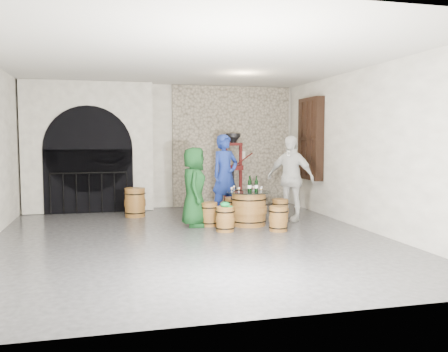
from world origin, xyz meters
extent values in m
plane|color=#303133|center=(0.00, 0.00, 0.00)|extent=(8.00, 8.00, 0.00)
plane|color=silver|center=(0.00, 4.00, 1.60)|extent=(8.00, 0.00, 8.00)
plane|color=silver|center=(0.00, -4.00, 1.60)|extent=(8.00, 0.00, 8.00)
plane|color=silver|center=(3.50, 0.00, 1.60)|extent=(0.00, 8.00, 8.00)
plane|color=beige|center=(0.00, 0.00, 3.20)|extent=(8.00, 8.00, 0.00)
cube|color=#AC9E89|center=(1.80, 3.94, 1.60)|extent=(3.20, 0.12, 3.18)
cube|color=silver|center=(-1.90, 3.75, 1.60)|extent=(3.10, 0.50, 3.18)
cube|color=black|center=(-1.90, 3.48, 0.78)|extent=(2.10, 0.03, 1.55)
cylinder|color=black|center=(-1.90, 3.48, 1.55)|extent=(2.10, 0.03, 2.10)
cylinder|color=black|center=(-1.90, 3.42, 0.98)|extent=(1.79, 0.04, 0.04)
cylinder|color=black|center=(-2.79, 3.42, 0.49)|extent=(0.02, 0.02, 0.98)
cylinder|color=black|center=(-2.50, 3.42, 0.49)|extent=(0.02, 0.02, 0.98)
cylinder|color=black|center=(-2.20, 3.42, 0.49)|extent=(0.02, 0.02, 0.98)
cylinder|color=black|center=(-1.90, 3.42, 0.49)|extent=(0.02, 0.02, 0.98)
cylinder|color=black|center=(-1.60, 3.42, 0.49)|extent=(0.02, 0.02, 0.98)
cylinder|color=black|center=(-1.31, 3.42, 0.49)|extent=(0.02, 0.02, 0.98)
cylinder|color=black|center=(-1.01, 3.42, 0.49)|extent=(0.02, 0.02, 0.98)
cube|color=black|center=(3.39, 2.40, 1.80)|extent=(0.20, 1.10, 2.00)
cube|color=black|center=(3.34, 2.40, 1.80)|extent=(0.06, 0.88, 1.76)
cube|color=black|center=(3.37, 2.40, 1.80)|extent=(0.22, 0.92, 0.06)
cube|color=black|center=(3.37, 2.11, 1.80)|extent=(0.22, 0.06, 1.80)
cube|color=black|center=(3.37, 2.40, 1.80)|extent=(0.22, 0.06, 1.80)
cube|color=black|center=(3.37, 2.69, 1.80)|extent=(0.22, 0.06, 1.80)
cylinder|color=brown|center=(1.39, 0.99, 0.33)|extent=(0.70, 0.70, 0.67)
cylinder|color=brown|center=(1.39, 0.99, 0.33)|extent=(0.75, 0.75, 0.15)
torus|color=black|center=(1.39, 0.99, 0.11)|extent=(0.76, 0.76, 0.02)
torus|color=black|center=(1.39, 0.99, 0.56)|extent=(0.76, 0.76, 0.02)
cylinder|color=brown|center=(1.39, 0.99, 0.68)|extent=(0.72, 0.72, 0.02)
cylinder|color=black|center=(1.39, 0.99, 0.70)|extent=(0.91, 0.91, 0.01)
cylinder|color=brown|center=(0.56, 1.10, 0.23)|extent=(0.34, 0.34, 0.47)
cylinder|color=brown|center=(0.56, 1.10, 0.23)|extent=(0.37, 0.37, 0.10)
torus|color=black|center=(0.56, 1.10, 0.08)|extent=(0.38, 0.38, 0.02)
torus|color=black|center=(0.56, 1.10, 0.39)|extent=(0.38, 0.38, 0.02)
cylinder|color=brown|center=(0.56, 1.10, 0.48)|extent=(0.35, 0.35, 0.02)
cylinder|color=brown|center=(1.26, 1.82, 0.23)|extent=(0.34, 0.34, 0.47)
cylinder|color=brown|center=(1.26, 1.82, 0.23)|extent=(0.37, 0.37, 0.10)
torus|color=black|center=(1.26, 1.82, 0.08)|extent=(0.38, 0.38, 0.02)
torus|color=black|center=(1.26, 1.82, 0.39)|extent=(0.38, 0.38, 0.02)
cylinder|color=brown|center=(1.26, 1.82, 0.48)|extent=(0.35, 0.35, 0.02)
cylinder|color=brown|center=(2.18, 1.25, 0.23)|extent=(0.34, 0.34, 0.47)
cylinder|color=brown|center=(2.18, 1.25, 0.23)|extent=(0.37, 0.37, 0.10)
torus|color=black|center=(2.18, 1.25, 0.08)|extent=(0.38, 0.38, 0.02)
torus|color=black|center=(2.18, 1.25, 0.39)|extent=(0.38, 0.38, 0.02)
cylinder|color=brown|center=(2.18, 1.25, 0.48)|extent=(0.35, 0.35, 0.02)
cylinder|color=brown|center=(1.77, 0.25, 0.23)|extent=(0.34, 0.34, 0.47)
cylinder|color=brown|center=(1.77, 0.25, 0.23)|extent=(0.37, 0.37, 0.10)
torus|color=black|center=(1.77, 0.25, 0.08)|extent=(0.38, 0.38, 0.02)
torus|color=black|center=(1.77, 0.25, 0.39)|extent=(0.38, 0.38, 0.02)
cylinder|color=brown|center=(1.77, 0.25, 0.48)|extent=(0.35, 0.35, 0.02)
cylinder|color=brown|center=(0.75, 0.46, 0.23)|extent=(0.34, 0.34, 0.47)
cylinder|color=brown|center=(0.75, 0.46, 0.23)|extent=(0.37, 0.37, 0.10)
torus|color=black|center=(0.75, 0.46, 0.08)|extent=(0.38, 0.38, 0.02)
torus|color=black|center=(0.75, 0.46, 0.39)|extent=(0.38, 0.38, 0.02)
cylinder|color=brown|center=(0.75, 0.46, 0.48)|extent=(0.35, 0.35, 0.02)
ellipsoid|color=#0D903D|center=(0.75, 0.46, 0.53)|extent=(0.18, 0.18, 0.10)
cylinder|color=#0D903D|center=(0.83, 0.43, 0.49)|extent=(0.12, 0.12, 0.01)
imported|color=#103C18|center=(0.26, 1.14, 0.82)|extent=(0.66, 0.88, 1.63)
imported|color=navy|center=(1.19, 2.25, 0.95)|extent=(0.81, 0.68, 1.90)
imported|color=silver|center=(2.44, 1.33, 0.94)|extent=(1.08, 1.12, 1.87)
cylinder|color=black|center=(1.40, 0.96, 0.82)|extent=(0.07, 0.07, 0.22)
cylinder|color=white|center=(1.40, 0.96, 0.81)|extent=(0.08, 0.08, 0.06)
cone|color=black|center=(1.40, 0.96, 0.94)|extent=(0.07, 0.07, 0.05)
cylinder|color=black|center=(1.40, 0.96, 1.00)|extent=(0.03, 0.03, 0.07)
cylinder|color=black|center=(1.55, 0.97, 0.82)|extent=(0.07, 0.07, 0.22)
cylinder|color=white|center=(1.55, 0.97, 0.81)|extent=(0.08, 0.08, 0.06)
cone|color=black|center=(1.55, 0.97, 0.94)|extent=(0.07, 0.07, 0.05)
cylinder|color=black|center=(1.55, 0.97, 1.00)|extent=(0.03, 0.03, 0.07)
cylinder|color=black|center=(1.45, 1.11, 0.82)|extent=(0.07, 0.07, 0.22)
cylinder|color=white|center=(1.45, 1.11, 0.81)|extent=(0.08, 0.08, 0.06)
cone|color=black|center=(1.45, 1.11, 0.94)|extent=(0.07, 0.07, 0.05)
cylinder|color=black|center=(1.45, 1.11, 1.00)|extent=(0.03, 0.03, 0.07)
cylinder|color=brown|center=(-0.86, 2.65, 0.32)|extent=(0.46, 0.46, 0.65)
cylinder|color=brown|center=(-0.86, 2.65, 0.32)|extent=(0.49, 0.49, 0.14)
torus|color=black|center=(-0.86, 2.65, 0.10)|extent=(0.50, 0.50, 0.02)
torus|color=black|center=(-0.86, 2.65, 0.54)|extent=(0.50, 0.50, 0.02)
cylinder|color=brown|center=(-0.86, 2.65, 0.66)|extent=(0.47, 0.47, 0.02)
cube|color=#4B100C|center=(1.74, 3.57, 0.05)|extent=(0.53, 0.43, 0.10)
cube|color=#4B100C|center=(1.74, 3.57, 1.04)|extent=(0.48, 0.31, 0.12)
cube|color=#4B100C|center=(1.74, 3.57, 1.66)|extent=(0.48, 0.12, 0.07)
cylinder|color=black|center=(1.74, 3.57, 0.61)|extent=(0.06, 0.06, 1.02)
cylinder|color=black|center=(1.74, 3.57, 1.89)|extent=(0.39, 0.39, 0.09)
cone|color=black|center=(1.74, 3.57, 1.77)|extent=(0.39, 0.39, 0.20)
cube|color=#4B100C|center=(1.53, 3.57, 0.87)|extent=(0.07, 0.07, 1.64)
cube|color=#4B100C|center=(1.94, 3.57, 0.87)|extent=(0.07, 0.07, 1.64)
cylinder|color=#4B100C|center=(2.05, 3.53, 1.28)|extent=(0.44, 0.03, 0.32)
cube|color=silver|center=(2.05, 3.86, 1.35)|extent=(0.18, 0.10, 0.22)
camera|label=1|loc=(-1.46, -8.40, 1.82)|focal=38.00mm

